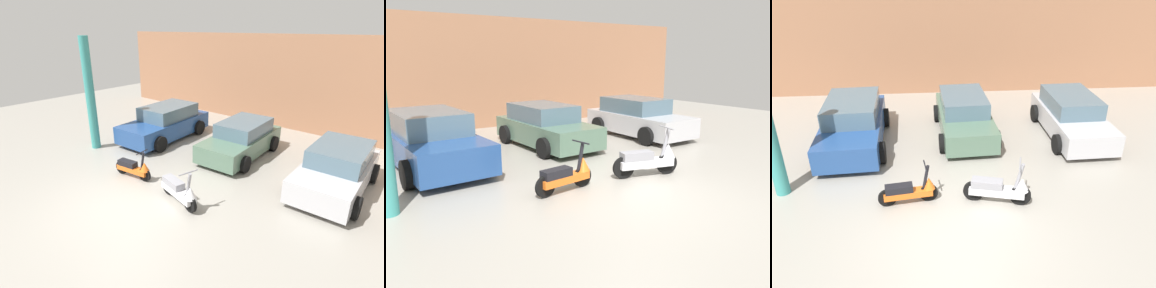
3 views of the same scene
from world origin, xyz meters
TOP-DOWN VIEW (x-y plane):
  - ground_plane at (0.00, 0.00)m, footprint 28.00×28.00m
  - wall_back at (0.00, 9.03)m, footprint 19.60×0.12m
  - scooter_front_left at (-0.98, 1.15)m, footprint 1.40×0.53m
  - scooter_front_right at (1.10, 0.99)m, footprint 1.57×0.71m
  - car_rear_left at (-2.84, 4.42)m, footprint 2.16×4.17m
  - car_rear_center at (0.58, 4.91)m, footprint 1.98×3.84m
  - car_rear_right at (4.01, 4.56)m, footprint 1.94×3.89m

SIDE VIEW (x-z plane):
  - ground_plane at x=0.00m, z-range 0.00..0.00m
  - scooter_front_left at x=-0.98m, z-range -0.14..0.84m
  - scooter_front_right at x=1.10m, z-range -0.16..0.96m
  - car_rear_center at x=0.58m, z-range -0.03..1.25m
  - car_rear_right at x=4.01m, z-range -0.03..1.28m
  - car_rear_left at x=-2.84m, z-range -0.03..1.35m
  - wall_back at x=0.00m, z-range 0.00..4.18m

